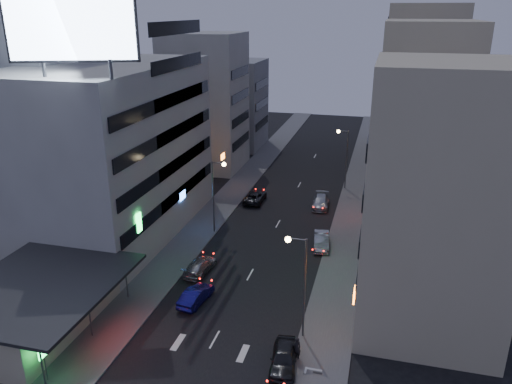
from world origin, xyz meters
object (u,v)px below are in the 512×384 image
(parked_car_right_far, at_px, (321,202))
(person, at_px, (296,348))
(road_car_silver, at_px, (200,266))
(scooter_silver_b, at_px, (323,364))
(parked_car_right_mid, at_px, (321,241))
(parked_car_left, at_px, (255,197))
(parked_car_right_near, at_px, (284,358))
(road_car_blue, at_px, (196,295))

(parked_car_right_far, distance_m, person, 29.28)
(road_car_silver, relative_size, scooter_silver_b, 2.62)
(parked_car_right_mid, height_order, road_car_silver, parked_car_right_mid)
(parked_car_left, height_order, road_car_silver, parked_car_left)
(parked_car_right_mid, distance_m, parked_car_right_far, 11.19)
(parked_car_left, height_order, scooter_silver_b, parked_car_left)
(parked_car_right_mid, distance_m, road_car_silver, 13.07)
(parked_car_right_near, distance_m, parked_car_left, 31.34)
(road_car_silver, xyz_separation_m, scooter_silver_b, (12.92, -10.71, -0.01))
(parked_car_right_mid, xyz_separation_m, scooter_silver_b, (2.66, -18.80, -0.06))
(scooter_silver_b, bearing_deg, parked_car_right_mid, 8.61)
(road_car_blue, xyz_separation_m, person, (9.43, -5.08, 0.32))
(parked_car_right_near, height_order, parked_car_right_mid, parked_car_right_near)
(parked_car_right_near, relative_size, parked_car_left, 0.90)
(parked_car_right_far, relative_size, scooter_silver_b, 2.71)
(parked_car_right_far, height_order, scooter_silver_b, parked_car_right_far)
(parked_car_right_mid, bearing_deg, parked_car_right_near, -97.88)
(person, height_order, scooter_silver_b, person)
(parked_car_right_near, bearing_deg, parked_car_right_far, 86.90)
(parked_car_right_far, distance_m, scooter_silver_b, 30.17)
(parked_car_right_near, xyz_separation_m, road_car_silver, (-10.26, 10.91, -0.08))
(parked_car_right_near, distance_m, person, 1.16)
(parked_car_right_far, xyz_separation_m, road_car_blue, (-7.15, -24.10, -0.01))
(parked_car_right_mid, height_order, parked_car_left, parked_car_right_mid)
(parked_car_right_far, bearing_deg, road_car_blue, -110.24)
(person, xyz_separation_m, scooter_silver_b, (1.96, -0.68, -0.35))
(parked_car_right_far, height_order, road_car_blue, parked_car_right_far)
(scooter_silver_b, bearing_deg, road_car_blue, 63.72)
(parked_car_right_near, height_order, parked_car_left, parked_car_right_near)
(parked_car_left, bearing_deg, road_car_blue, 92.29)
(road_car_silver, xyz_separation_m, person, (10.96, -10.02, 0.34))
(parked_car_right_near, bearing_deg, road_car_blue, 139.51)
(parked_car_right_mid, relative_size, parked_car_right_far, 0.92)
(parked_car_right_near, distance_m, parked_car_right_far, 30.12)
(parked_car_right_near, bearing_deg, parked_car_right_mid, 83.87)
(parked_car_left, bearing_deg, person, 109.64)
(parked_car_left, height_order, road_car_blue, same)
(parked_car_right_mid, height_order, scooter_silver_b, parked_car_right_mid)
(parked_car_right_far, bearing_deg, road_car_silver, -118.08)
(road_car_blue, bearing_deg, person, 159.56)
(parked_car_right_mid, height_order, road_car_blue, parked_car_right_mid)
(parked_car_right_near, bearing_deg, parked_car_left, 102.35)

